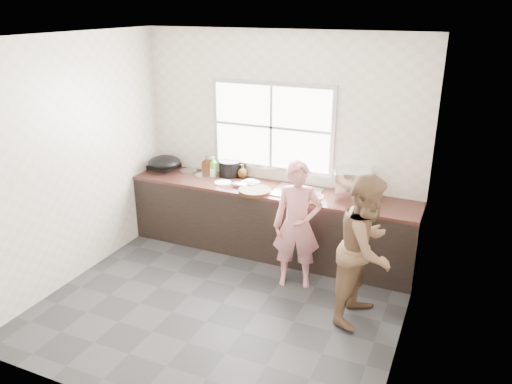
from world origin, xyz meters
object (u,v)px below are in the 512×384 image
at_px(black_pot, 230,168).
at_px(bottle_brown_tall, 206,165).
at_px(pot_lid_right, 204,175).
at_px(woman, 297,229).
at_px(dish_rack, 353,184).
at_px(glass_jar, 213,172).
at_px(person_side, 366,249).
at_px(bowl_mince, 250,184).
at_px(burner, 163,165).
at_px(bottle_green, 213,166).
at_px(bowl_crabs, 313,199).
at_px(pot_lid_left, 188,171).
at_px(cutting_board, 255,191).
at_px(plate_food, 223,183).
at_px(bottle_brown_short, 242,171).
at_px(bowl_held, 299,192).
at_px(wok, 164,162).

bearing_deg(black_pot, bottle_brown_tall, 180.00).
xyz_separation_m(black_pot, pot_lid_right, (-0.32, -0.13, -0.10)).
bearing_deg(woman, dish_rack, 43.21).
height_order(glass_jar, dish_rack, dish_rack).
bearing_deg(woman, person_side, -37.64).
bearing_deg(woman, glass_jar, 137.39).
bearing_deg(pot_lid_right, bottle_brown_tall, 101.91).
xyz_separation_m(bowl_mince, pot_lid_right, (-0.72, 0.10, -0.02)).
bearing_deg(person_side, glass_jar, 75.63).
bearing_deg(dish_rack, burner, 158.81).
bearing_deg(bowl_mince, bottle_green, 167.32).
distance_m(person_side, bowl_crabs, 1.05).
distance_m(burner, pot_lid_left, 0.40).
xyz_separation_m(bowl_crabs, bottle_green, (-1.46, 0.34, 0.10)).
relative_size(bowl_crabs, pot_lid_right, 0.82).
xyz_separation_m(cutting_board, pot_lid_left, (-1.14, 0.37, -0.01)).
distance_m(woman, plate_food, 1.30).
xyz_separation_m(cutting_board, glass_jar, (-0.73, 0.31, 0.04)).
bearing_deg(bottle_green, burner, 176.88).
relative_size(woman, bottle_brown_short, 8.20).
height_order(woman, plate_food, woman).
height_order(woman, black_pot, woman).
xyz_separation_m(glass_jar, pot_lid_right, (-0.13, -0.01, -0.05)).
xyz_separation_m(black_pot, bottle_green, (-0.19, -0.10, 0.03)).
xyz_separation_m(dish_rack, pot_lid_right, (-1.96, -0.02, -0.16)).
bearing_deg(burner, pot_lid_left, -0.00).
distance_m(bottle_brown_short, glass_jar, 0.39).
height_order(person_side, bowl_held, person_side).
xyz_separation_m(bowl_held, pot_lid_right, (-1.37, 0.16, -0.03)).
relative_size(bowl_held, burner, 0.51).
distance_m(person_side, glass_jar, 2.46).
xyz_separation_m(person_side, glass_jar, (-2.23, 1.02, 0.16)).
xyz_separation_m(person_side, bowl_held, (-0.99, 0.85, 0.14)).
bearing_deg(woman, bottle_brown_short, 125.66).
bearing_deg(plate_food, bottle_brown_tall, 143.18).
height_order(bowl_held, plate_food, bowl_held).
height_order(woman, bowl_crabs, woman).
distance_m(person_side, black_pot, 2.35).
height_order(bottle_brown_short, pot_lid_right, bottle_brown_short).
xyz_separation_m(cutting_board, bottle_green, (-0.73, 0.32, 0.11)).
bearing_deg(bowl_held, plate_food, -179.41).
xyz_separation_m(glass_jar, burner, (-0.81, 0.06, -0.03)).
xyz_separation_m(bowl_mince, burner, (-1.39, 0.18, 0.00)).
xyz_separation_m(dish_rack, pot_lid_left, (-2.24, 0.06, -0.16)).
distance_m(bottle_green, bottle_brown_short, 0.38).
bearing_deg(dish_rack, glass_jar, 160.17).
xyz_separation_m(bottle_green, wok, (-0.67, -0.13, 0.01)).
relative_size(bowl_crabs, pot_lid_left, 0.84).
height_order(cutting_board, plate_food, cutting_board).
bearing_deg(pot_lid_right, pot_lid_left, 165.04).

